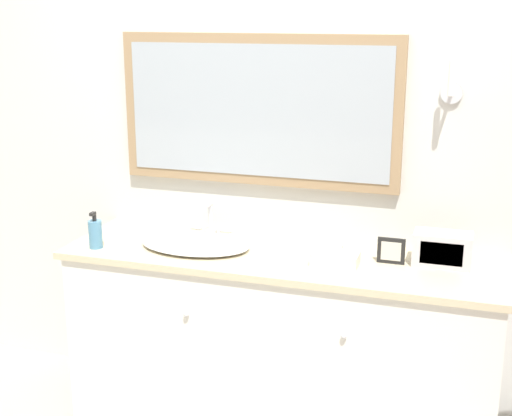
{
  "coord_description": "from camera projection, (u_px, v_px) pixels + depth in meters",
  "views": [
    {
      "loc": [
        0.79,
        -2.52,
        1.87
      ],
      "look_at": [
        -0.12,
        0.31,
        1.04
      ],
      "focal_mm": 50.0,
      "sensor_mm": 36.0,
      "label": 1
    }
  ],
  "objects": [
    {
      "name": "wall_back",
      "position": [
        300.0,
        142.0,
        3.27
      ],
      "size": [
        8.0,
        0.18,
        2.55
      ],
      "color": "silver",
      "rests_on": "ground_plane"
    },
    {
      "name": "vanity_counter",
      "position": [
        281.0,
        342.0,
        3.21
      ],
      "size": [
        1.93,
        0.58,
        0.84
      ],
      "color": "silver",
      "rests_on": "ground_plane"
    },
    {
      "name": "sink_basin",
      "position": [
        196.0,
        243.0,
        3.19
      ],
      "size": [
        0.5,
        0.38,
        0.16
      ],
      "color": "white",
      "rests_on": "vanity_counter"
    },
    {
      "name": "soap_bottle",
      "position": [
        95.0,
        234.0,
        3.17
      ],
      "size": [
        0.06,
        0.06,
        0.17
      ],
      "color": "teal",
      "rests_on": "vanity_counter"
    },
    {
      "name": "appliance_box",
      "position": [
        442.0,
        249.0,
        2.95
      ],
      "size": [
        0.24,
        0.13,
        0.14
      ],
      "color": "#BCBCC1",
      "rests_on": "vanity_counter"
    },
    {
      "name": "picture_frame",
      "position": [
        391.0,
        251.0,
        2.98
      ],
      "size": [
        0.11,
        0.01,
        0.11
      ],
      "color": "black",
      "rests_on": "vanity_counter"
    },
    {
      "name": "hand_towel_near_sink",
      "position": [
        335.0,
        259.0,
        2.97
      ],
      "size": [
        0.19,
        0.11,
        0.05
      ],
      "color": "silver",
      "rests_on": "vanity_counter"
    },
    {
      "name": "metal_tray",
      "position": [
        319.0,
        247.0,
        3.19
      ],
      "size": [
        0.2,
        0.09,
        0.01
      ],
      "color": "silver",
      "rests_on": "vanity_counter"
    }
  ]
}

